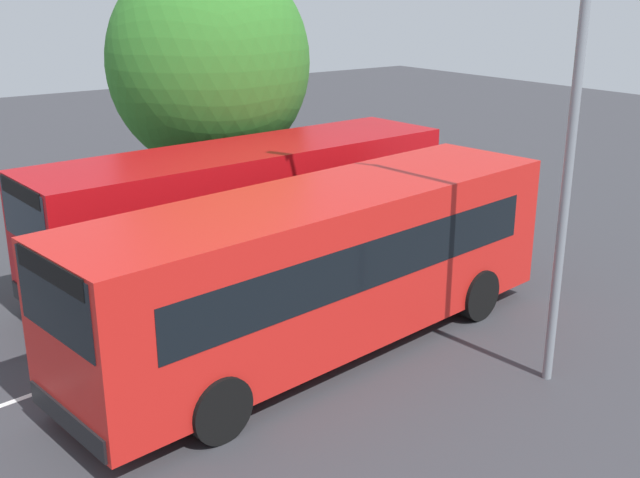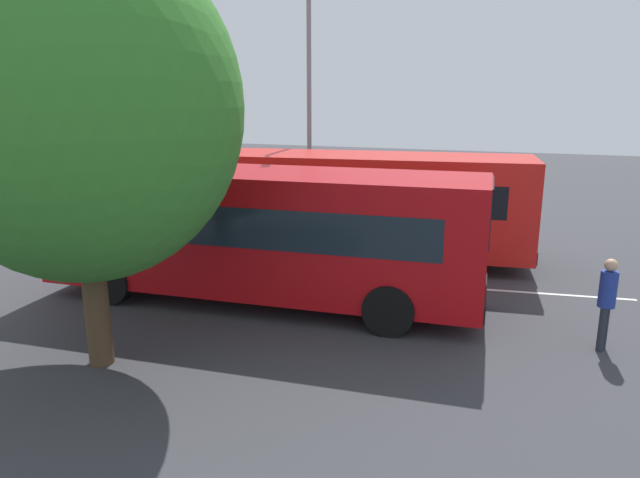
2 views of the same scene
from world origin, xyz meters
name	(u,v)px [view 2 (image 2 of 2)]	position (x,y,z in m)	size (l,w,h in m)	color
ground_plane	(319,278)	(0.00, 0.00, 0.00)	(74.08, 74.08, 0.00)	#38383D
bus_far_left	(260,230)	(-0.71, -2.08, 1.72)	(10.45, 3.13, 3.10)	#B70C11
bus_center_left	(351,201)	(0.23, 2.16, 1.72)	(10.54, 3.74, 3.10)	red
pedestrian	(607,297)	(6.65, -2.38, 1.09)	(0.42, 0.42, 1.83)	#232833
street_lamp	(309,86)	(-2.21, 5.21, 5.03)	(1.24, 2.64, 8.78)	gray
depot_tree	(77,107)	(-2.07, -6.07, 4.60)	(5.62, 5.06, 7.56)	#4C3823
lane_stripe_outer_left	(319,278)	(0.00, 0.00, 0.00)	(15.65, 0.12, 0.01)	silver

